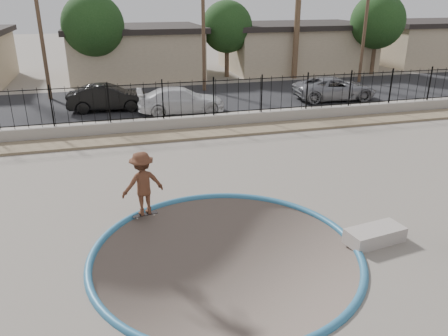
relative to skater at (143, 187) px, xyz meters
The scene contains 22 objects.
ground 10.76m from the skater, 80.16° to the left, with size 120.00×120.00×2.20m, color slate.
bowl_pit 3.31m from the skater, 55.24° to the right, with size 6.84×6.84×1.80m, color #53483F, non-canonical shape.
coping_ring 3.31m from the skater, 55.24° to the right, with size 7.04×7.04×0.20m, color #2C6990.
rock_strip 7.86m from the skater, 76.64° to the left, with size 42.00×1.60×0.11m, color #8B7A5B.
retaining_wall 8.91m from the skater, 78.28° to the left, with size 42.00×0.45×0.60m, color #A2988E.
fence 8.90m from the skater, 78.28° to the left, with size 40.00×0.04×1.80m.
street 15.53m from the skater, 83.32° to the left, with size 90.00×8.00×0.04m, color black.
house_center 24.99m from the skater, 85.85° to the left, with size 10.60×8.60×3.90m.
house_east 29.51m from the skater, 57.60° to the left, with size 12.60×8.60×3.90m.
house_east_far 38.85m from the skater, 39.88° to the left, with size 11.60×8.60×3.90m.
utility_pole_left 18.28m from the skater, 103.56° to the left, with size 1.70×0.24×9.00m.
utility_pole_mid 18.77m from the skater, 71.55° to the left, with size 1.70×0.24×9.50m.
utility_pole_right 25.17m from the skater, 44.34° to the left, with size 1.70×0.24×9.00m.
street_tree_left 21.67m from the skater, 93.20° to the left, with size 4.32×4.32×6.36m.
street_tree_mid 24.24m from the skater, 68.54° to the left, with size 3.96×3.96×5.83m.
street_tree_right 29.31m from the skater, 44.44° to the left, with size 4.32×4.32×6.36m.
skater is the anchor object (origin of this frame).
skateboard 0.91m from the skater, ahead, with size 0.78×0.32×0.07m.
concrete_ledge 6.63m from the skater, 28.11° to the right, with size 1.60×0.70×0.40m, color #A89D95.
car_b 13.42m from the skater, 92.96° to the left, with size 1.55×4.43×1.46m, color black.
car_c 12.23m from the skater, 74.76° to the left, with size 1.95×4.81×1.39m, color silver.
car_d 18.07m from the skater, 43.73° to the left, with size 2.35×5.09×1.41m, color gray.
Camera 1 is at (-2.58, -10.26, 6.20)m, focal length 35.00 mm.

